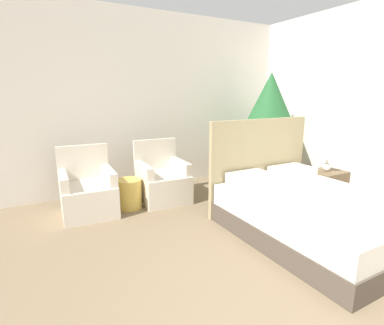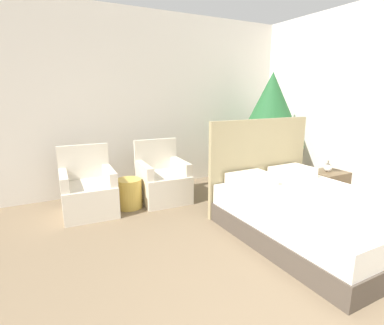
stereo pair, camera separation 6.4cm
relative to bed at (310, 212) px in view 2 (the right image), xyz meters
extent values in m
cube|color=silver|center=(-1.11, 2.66, 1.17)|extent=(10.00, 0.06, 2.90)
cube|color=#4C4238|center=(0.00, -0.10, -0.16)|extent=(1.57, 1.94, 0.23)
cube|color=white|center=(0.00, -0.10, 0.08)|extent=(1.54, 1.90, 0.24)
cube|color=tan|center=(0.00, 0.90, 0.35)|extent=(1.60, 0.06, 1.27)
cube|color=silver|center=(-0.35, 0.63, 0.27)|extent=(0.53, 0.40, 0.14)
cube|color=silver|center=(0.35, 0.63, 0.27)|extent=(0.53, 0.40, 0.14)
cube|color=beige|center=(-2.13, 1.83, -0.07)|extent=(0.72, 0.74, 0.42)
cube|color=beige|center=(-2.11, 2.16, 0.38)|extent=(0.68, 0.09, 0.48)
cube|color=beige|center=(-2.42, 1.85, 0.23)|extent=(0.13, 0.64, 0.18)
cube|color=beige|center=(-1.84, 1.82, 0.23)|extent=(0.13, 0.64, 0.18)
cube|color=beige|center=(-1.04, 1.83, -0.07)|extent=(0.71, 0.74, 0.42)
cube|color=beige|center=(-1.03, 2.16, 0.38)|extent=(0.68, 0.09, 0.48)
cube|color=beige|center=(-1.33, 1.85, 0.23)|extent=(0.13, 0.64, 0.18)
cube|color=beige|center=(-0.75, 1.82, 0.23)|extent=(0.13, 0.64, 0.18)
cylinder|color=beige|center=(0.97, 1.77, -0.14)|extent=(0.43, 0.43, 0.29)
cylinder|color=brown|center=(0.97, 1.77, 0.22)|extent=(0.06, 0.06, 0.42)
cone|color=#235B2D|center=(0.97, 1.77, 1.05)|extent=(1.18, 1.18, 1.25)
cube|color=brown|center=(1.12, 0.64, -0.05)|extent=(0.50, 0.41, 0.46)
sphere|color=white|center=(1.11, 0.66, 0.25)|extent=(0.12, 0.12, 0.12)
cylinder|color=white|center=(1.11, 0.66, 0.34)|extent=(0.02, 0.02, 0.08)
cone|color=beige|center=(1.11, 0.66, 0.51)|extent=(0.25, 0.25, 0.24)
cylinder|color=gold|center=(-1.59, 1.79, -0.07)|extent=(0.36, 0.36, 0.42)
camera|label=1|loc=(-2.75, -2.17, 1.33)|focal=28.00mm
camera|label=2|loc=(-2.70, -2.20, 1.33)|focal=28.00mm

